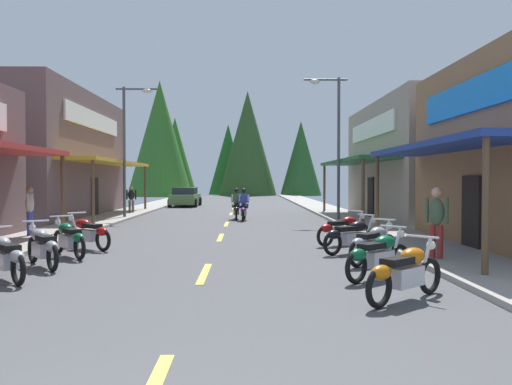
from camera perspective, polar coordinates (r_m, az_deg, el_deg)
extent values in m
cube|color=#4C4C4F|center=(26.06, -3.02, -3.05)|extent=(9.70, 76.75, 0.10)
cube|color=#9E9991|center=(26.93, -15.92, -2.73)|extent=(2.32, 76.75, 0.12)
cube|color=#9E9991|center=(26.53, 10.08, -2.76)|extent=(2.32, 76.75, 0.12)
cube|color=#E0C64C|center=(11.09, -5.71, -8.86)|extent=(0.16, 2.40, 0.01)
cube|color=#E0C64C|center=(17.78, -3.94, -4.97)|extent=(0.16, 2.40, 0.01)
cube|color=#E0C64C|center=(23.06, -3.27, -3.50)|extent=(0.16, 2.40, 0.01)
cube|color=#E0C64C|center=(29.91, -2.77, -2.37)|extent=(0.16, 2.40, 0.01)
cube|color=#E0C64C|center=(35.65, -2.49, -1.76)|extent=(0.16, 2.40, 0.01)
cube|color=#E0C64C|center=(41.71, -2.28, -1.29)|extent=(0.16, 2.40, 0.01)
cube|color=#E0C64C|center=(48.33, -2.12, -0.92)|extent=(0.16, 2.40, 0.01)
cube|color=#E0C64C|center=(54.46, -2.00, -0.66)|extent=(0.16, 2.40, 0.01)
cylinder|color=brown|center=(19.37, -20.53, -0.37)|extent=(0.14, 0.14, 2.82)
cube|color=brown|center=(29.85, -24.25, 3.76)|extent=(7.34, 12.86, 6.53)
cube|color=gold|center=(28.35, -15.71, 3.22)|extent=(1.80, 11.58, 0.16)
cylinder|color=brown|center=(22.77, -17.53, -0.09)|extent=(0.14, 0.14, 2.82)
cylinder|color=brown|center=(33.64, -12.13, 0.42)|extent=(0.14, 0.14, 2.82)
cube|color=white|center=(28.73, -17.37, 7.57)|extent=(0.10, 9.00, 0.90)
cube|color=black|center=(28.58, -17.35, -0.51)|extent=(0.08, 1.10, 2.10)
cube|color=navy|center=(15.20, 19.73, 4.79)|extent=(1.80, 8.78, 0.16)
cylinder|color=brown|center=(11.06, 23.98, -1.68)|extent=(0.14, 0.14, 2.82)
cylinder|color=brown|center=(18.98, 13.21, -0.35)|extent=(0.14, 0.14, 2.82)
cube|color=#197FCC|center=(15.67, 22.69, 9.85)|extent=(0.10, 6.83, 0.90)
cube|color=black|center=(15.53, 22.64, -2.14)|extent=(0.08, 1.10, 2.10)
cube|color=gray|center=(27.94, 21.64, 3.21)|extent=(8.98, 11.86, 5.81)
cube|color=#236033|center=(26.34, 10.74, 3.39)|extent=(1.80, 10.67, 0.16)
cylinder|color=brown|center=(21.16, 11.71, -0.16)|extent=(0.14, 0.14, 2.82)
cylinder|color=brown|center=(31.26, 7.55, 0.36)|extent=(0.14, 0.14, 2.82)
cube|color=white|center=(26.63, 12.54, 6.88)|extent=(0.10, 8.30, 0.90)
cube|color=black|center=(26.53, 12.54, -0.63)|extent=(0.08, 1.10, 2.10)
cylinder|color=#474C51|center=(26.82, -14.33, 4.22)|extent=(0.14, 0.14, 6.62)
cylinder|color=#474C51|center=(27.03, -13.05, 11.06)|extent=(2.06, 0.10, 0.10)
ellipsoid|color=silver|center=(26.92, -11.94, 10.89)|extent=(0.50, 0.30, 0.24)
cylinder|color=#474C51|center=(24.79, 9.10, 4.68)|extent=(0.14, 0.14, 6.80)
cylinder|color=#474C51|center=(25.10, 7.68, 12.23)|extent=(2.06, 0.10, 0.10)
ellipsoid|color=silver|center=(25.00, 6.46, 12.04)|extent=(0.50, 0.30, 0.24)
torus|color=black|center=(9.54, 18.62, -8.70)|extent=(0.55, 0.49, 0.64)
torus|color=black|center=(8.29, 13.41, -10.20)|extent=(0.55, 0.49, 0.64)
cube|color=silver|center=(8.89, 16.21, -8.90)|extent=(0.71, 0.67, 0.32)
ellipsoid|color=#BF660C|center=(9.01, 16.90, -6.71)|extent=(0.63, 0.61, 0.28)
cube|color=black|center=(8.64, 15.34, -7.32)|extent=(0.64, 0.60, 0.12)
ellipsoid|color=#BF660C|center=(8.29, 13.62, -8.59)|extent=(0.49, 0.47, 0.24)
cylinder|color=silver|center=(9.38, 18.24, -6.83)|extent=(0.32, 0.29, 0.71)
cylinder|color=silver|center=(9.23, 17.88, -4.65)|extent=(0.42, 0.48, 0.04)
sphere|color=white|center=(9.49, 18.73, -5.52)|extent=(0.16, 0.16, 0.16)
torus|color=black|center=(11.33, 15.58, -7.08)|extent=(0.55, 0.50, 0.64)
torus|color=black|center=(10.10, 11.00, -8.09)|extent=(0.55, 0.50, 0.64)
cube|color=silver|center=(10.70, 13.42, -7.14)|extent=(0.71, 0.67, 0.32)
ellipsoid|color=#0C5933|center=(10.82, 14.03, -5.33)|extent=(0.63, 0.61, 0.28)
cube|color=black|center=(10.45, 12.66, -5.78)|extent=(0.64, 0.61, 0.12)
ellipsoid|color=#0C5933|center=(10.11, 11.18, -6.76)|extent=(0.49, 0.47, 0.24)
cylinder|color=silver|center=(11.18, 15.23, -5.49)|extent=(0.32, 0.29, 0.71)
cylinder|color=silver|center=(11.04, 14.91, -3.64)|extent=(0.43, 0.48, 0.04)
sphere|color=white|center=(11.29, 15.67, -4.40)|extent=(0.16, 0.16, 0.16)
torus|color=black|center=(13.23, 14.42, -5.85)|extent=(0.51, 0.54, 0.64)
torus|color=black|center=(11.93, 11.08, -6.62)|extent=(0.51, 0.54, 0.64)
cube|color=silver|center=(12.57, 12.84, -5.86)|extent=(0.68, 0.70, 0.32)
ellipsoid|color=#99999E|center=(12.71, 13.28, -4.33)|extent=(0.62, 0.63, 0.28)
cube|color=black|center=(12.32, 12.28, -4.69)|extent=(0.61, 0.63, 0.12)
ellipsoid|color=#99999E|center=(11.95, 11.21, -5.50)|extent=(0.48, 0.49, 0.24)
cylinder|color=silver|center=(13.08, 14.16, -4.48)|extent=(0.30, 0.31, 0.71)
cylinder|color=silver|center=(12.94, 13.93, -2.89)|extent=(0.47, 0.44, 0.04)
sphere|color=white|center=(13.20, 14.49, -3.55)|extent=(0.16, 0.16, 0.16)
torus|color=black|center=(14.75, 12.70, -5.09)|extent=(0.59, 0.44, 0.64)
torus|color=black|center=(13.68, 8.44, -5.58)|extent=(0.59, 0.44, 0.64)
cube|color=silver|center=(14.19, 10.65, -5.01)|extent=(0.74, 0.62, 0.32)
ellipsoid|color=black|center=(14.31, 11.22, -3.68)|extent=(0.64, 0.58, 0.28)
cube|color=black|center=(13.99, 9.94, -3.95)|extent=(0.65, 0.57, 0.12)
ellipsoid|color=black|center=(13.69, 8.60, -4.61)|extent=(0.50, 0.44, 0.24)
cylinder|color=silver|center=(14.62, 12.36, -3.85)|extent=(0.34, 0.26, 0.71)
cylinder|color=silver|center=(14.50, 12.05, -2.42)|extent=(0.37, 0.52, 0.04)
sphere|color=white|center=(14.72, 12.79, -3.03)|extent=(0.16, 0.16, 0.16)
torus|color=black|center=(16.43, 11.59, -4.42)|extent=(0.59, 0.43, 0.64)
torus|color=black|center=(15.41, 7.65, -4.79)|extent=(0.59, 0.43, 0.64)
cube|color=silver|center=(15.90, 9.68, -4.31)|extent=(0.74, 0.61, 0.32)
ellipsoid|color=#A51414|center=(16.01, 10.21, -3.13)|extent=(0.64, 0.57, 0.28)
cube|color=black|center=(15.71, 9.02, -3.36)|extent=(0.66, 0.56, 0.12)
ellipsoid|color=#A51414|center=(15.42, 7.79, -3.93)|extent=(0.50, 0.44, 0.24)
cylinder|color=silver|center=(16.31, 11.27, -3.30)|extent=(0.35, 0.25, 0.71)
cylinder|color=silver|center=(16.20, 10.98, -2.02)|extent=(0.36, 0.53, 0.04)
sphere|color=white|center=(16.41, 11.67, -2.57)|extent=(0.16, 0.16, 0.16)
torus|color=black|center=(10.68, -24.76, -7.68)|extent=(0.50, 0.54, 0.64)
cube|color=silver|center=(11.38, -25.96, -6.73)|extent=(0.68, 0.71, 0.32)
ellipsoid|color=#99999E|center=(11.53, -26.27, -5.03)|extent=(0.61, 0.63, 0.28)
cube|color=black|center=(11.10, -25.59, -5.47)|extent=(0.61, 0.63, 0.12)
ellipsoid|color=#99999E|center=(10.69, -24.86, -6.42)|extent=(0.47, 0.49, 0.24)
torus|color=black|center=(13.43, -23.39, -5.82)|extent=(0.47, 0.57, 0.64)
torus|color=black|center=(12.00, -21.54, -6.65)|extent=(0.47, 0.57, 0.64)
cube|color=silver|center=(12.70, -22.52, -5.85)|extent=(0.65, 0.73, 0.32)
ellipsoid|color=#99999E|center=(12.86, -22.78, -4.33)|extent=(0.59, 0.64, 0.28)
cube|color=black|center=(12.43, -22.22, -4.71)|extent=(0.59, 0.65, 0.12)
ellipsoid|color=#99999E|center=(12.02, -21.62, -5.54)|extent=(0.46, 0.50, 0.24)
cylinder|color=silver|center=(13.27, -23.26, -4.47)|extent=(0.27, 0.33, 0.71)
cylinder|color=silver|center=(13.12, -23.14, -2.91)|extent=(0.50, 0.39, 0.04)
sphere|color=white|center=(13.40, -23.45, -3.55)|extent=(0.16, 0.16, 0.16)
torus|color=black|center=(14.89, -20.95, -5.09)|extent=(0.48, 0.56, 0.64)
torus|color=black|center=(13.48, -18.89, -5.75)|extent=(0.48, 0.56, 0.64)
cube|color=silver|center=(14.17, -19.97, -5.08)|extent=(0.66, 0.72, 0.32)
ellipsoid|color=#0C5933|center=(14.33, -20.26, -3.73)|extent=(0.60, 0.64, 0.28)
cube|color=black|center=(13.91, -19.64, -4.04)|extent=(0.59, 0.64, 0.12)
ellipsoid|color=#0C5933|center=(13.50, -18.97, -4.75)|extent=(0.46, 0.49, 0.24)
cylinder|color=silver|center=(14.73, -20.80, -3.87)|extent=(0.28, 0.33, 0.71)
cylinder|color=silver|center=(14.59, -20.66, -2.46)|extent=(0.49, 0.41, 0.04)
sphere|color=white|center=(14.86, -21.01, -3.05)|extent=(0.16, 0.16, 0.16)
torus|color=black|center=(16.16, -19.64, -4.57)|extent=(0.56, 0.48, 0.64)
torus|color=black|center=(14.92, -16.52, -5.04)|extent=(0.56, 0.48, 0.64)
cube|color=silver|center=(15.52, -18.14, -4.51)|extent=(0.72, 0.66, 0.32)
ellipsoid|color=#A51414|center=(15.66, -18.56, -3.28)|extent=(0.64, 0.60, 0.28)
cube|color=black|center=(15.29, -17.62, -3.54)|extent=(0.64, 0.59, 0.12)
ellipsoid|color=#A51414|center=(14.94, -16.64, -4.15)|extent=(0.49, 0.46, 0.24)
cylinder|color=silver|center=(16.02, -19.40, -3.44)|extent=(0.33, 0.28, 0.71)
cylinder|color=silver|center=(15.89, -19.17, -2.14)|extent=(0.41, 0.49, 0.04)
sphere|color=white|center=(16.14, -19.71, -2.69)|extent=(0.16, 0.16, 0.16)
torus|color=black|center=(25.97, -1.26, -2.25)|extent=(0.13, 0.64, 0.64)
torus|color=black|center=(24.48, -1.44, -2.47)|extent=(0.13, 0.64, 0.64)
cube|color=silver|center=(25.22, -1.35, -2.18)|extent=(0.31, 0.71, 0.32)
ellipsoid|color=#721972|center=(25.40, -1.33, -1.43)|extent=(0.35, 0.57, 0.28)
cube|color=black|center=(24.95, -1.38, -1.57)|extent=(0.31, 0.61, 0.12)
ellipsoid|color=#721972|center=(24.51, -1.44, -1.93)|extent=(0.26, 0.45, 0.24)
cylinder|color=silver|center=(25.82, -1.28, -1.54)|extent=(0.08, 0.37, 0.71)
cylinder|color=silver|center=(25.69, -1.29, -0.73)|extent=(0.60, 0.07, 0.04)
sphere|color=white|center=(25.97, -1.26, -1.08)|extent=(0.16, 0.16, 0.16)
ellipsoid|color=#333F8C|center=(25.04, -1.37, -0.71)|extent=(0.40, 0.40, 0.64)
sphere|color=black|center=(25.08, -1.36, 0.20)|extent=(0.24, 0.24, 0.24)
cylinder|color=#333F8C|center=(25.23, -1.71, -1.49)|extent=(0.16, 0.43, 0.24)
cylinder|color=#333F8C|center=(25.35, -1.80, -0.69)|extent=(0.12, 0.51, 0.40)
cylinder|color=#333F8C|center=(25.21, -0.99, -1.49)|extent=(0.16, 0.43, 0.24)
cylinder|color=#333F8C|center=(25.33, -0.86, -0.69)|extent=(0.12, 0.51, 0.40)
torus|color=black|center=(26.67, -2.18, -2.15)|extent=(0.11, 0.64, 0.64)
torus|color=black|center=(25.17, -2.19, -2.37)|extent=(0.11, 0.64, 0.64)
cube|color=silver|center=(25.91, -2.18, -2.08)|extent=(0.29, 0.70, 0.32)
ellipsoid|color=black|center=(26.10, -2.18, -1.35)|extent=(0.33, 0.56, 0.28)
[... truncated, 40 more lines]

